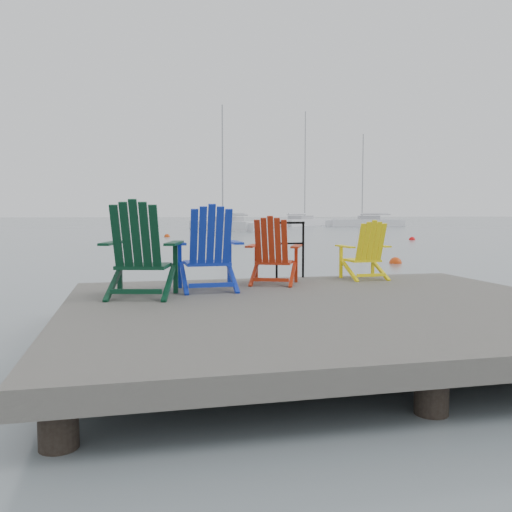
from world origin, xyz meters
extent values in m
plane|color=slate|center=(0.00, 0.00, 0.00)|extent=(400.00, 400.00, 0.00)
cube|color=#322F2C|center=(0.00, 0.00, 0.40)|extent=(6.00, 5.00, 0.20)
cylinder|color=black|center=(-2.70, -2.20, -0.30)|extent=(0.26, 0.26, 1.20)
cylinder|color=black|center=(0.00, -2.20, -0.30)|extent=(0.26, 0.26, 1.20)
cylinder|color=black|center=(-2.70, 2.20, -0.30)|extent=(0.26, 0.26, 1.20)
cylinder|color=black|center=(0.00, 2.20, -0.30)|extent=(0.26, 0.26, 1.20)
cylinder|color=black|center=(2.70, 2.20, -0.30)|extent=(0.26, 0.26, 1.20)
cylinder|color=black|center=(0.03, 2.45, 0.95)|extent=(0.04, 0.04, 0.90)
cylinder|color=black|center=(0.47, 2.45, 0.95)|extent=(0.04, 0.04, 0.90)
cylinder|color=black|center=(0.25, 2.45, 1.38)|extent=(0.48, 0.04, 0.04)
cylinder|color=black|center=(0.25, 2.45, 1.05)|extent=(0.44, 0.03, 0.03)
cube|color=#08311D|center=(-2.07, 1.03, 0.87)|extent=(0.73, 0.68, 0.05)
cube|color=#08311D|center=(-2.37, 1.34, 0.82)|extent=(0.07, 0.07, 0.65)
cube|color=#08311D|center=(-1.67, 1.16, 0.82)|extent=(0.07, 0.07, 0.65)
cube|color=#08311D|center=(-2.46, 1.11, 1.16)|extent=(0.30, 0.71, 0.03)
cube|color=#08311D|center=(-1.70, 0.92, 1.16)|extent=(0.30, 0.71, 0.03)
cube|color=#08311D|center=(-2.17, 0.67, 1.26)|extent=(0.62, 0.42, 0.79)
cube|color=#112BB0|center=(-1.22, 1.43, 0.86)|extent=(0.59, 0.53, 0.04)
cube|color=#112BB0|center=(-1.57, 1.64, 0.81)|extent=(0.05, 0.05, 0.62)
cube|color=#112BB0|center=(-0.88, 1.65, 0.81)|extent=(0.05, 0.05, 0.62)
cube|color=#112BB0|center=(-1.60, 1.40, 1.14)|extent=(0.14, 0.68, 0.03)
cube|color=#112BB0|center=(-0.85, 1.41, 1.14)|extent=(0.14, 0.68, 0.03)
cube|color=#112BB0|center=(-1.22, 1.07, 1.23)|extent=(0.55, 0.29, 0.76)
cube|color=#AE270C|center=(-0.17, 1.83, 0.81)|extent=(0.65, 0.62, 0.04)
cube|color=#AE270C|center=(-0.38, 2.12, 0.77)|extent=(0.06, 0.06, 0.54)
cube|color=#AE270C|center=(0.18, 1.88, 0.77)|extent=(0.06, 0.06, 0.54)
cube|color=#AE270C|center=(-0.48, 1.94, 1.05)|extent=(0.33, 0.58, 0.03)
cube|color=#AE270C|center=(0.12, 1.68, 1.05)|extent=(0.33, 0.58, 0.03)
cube|color=#AE270C|center=(-0.30, 1.54, 1.13)|extent=(0.53, 0.41, 0.66)
cube|color=yellow|center=(1.33, 2.10, 0.79)|extent=(0.49, 0.44, 0.04)
cube|color=yellow|center=(1.04, 2.26, 0.75)|extent=(0.05, 0.05, 0.50)
cube|color=yellow|center=(1.61, 2.29, 0.75)|extent=(0.05, 0.05, 0.50)
cube|color=yellow|center=(1.03, 2.07, 1.01)|extent=(0.13, 0.55, 0.02)
cube|color=yellow|center=(1.64, 2.10, 1.01)|extent=(0.13, 0.55, 0.02)
cube|color=yellow|center=(1.35, 1.81, 1.09)|extent=(0.45, 0.25, 0.61)
cube|color=silver|center=(6.08, 42.55, 0.25)|extent=(5.81, 8.38, 1.10)
cube|color=#9E9EA3|center=(6.27, 42.18, 0.95)|extent=(2.51, 2.92, 0.55)
cylinder|color=gray|center=(5.88, 42.92, 6.01)|extent=(0.12, 0.12, 10.41)
cube|color=white|center=(18.03, 56.96, 0.25)|extent=(9.26, 9.15, 1.10)
cube|color=#9E9EA3|center=(17.66, 56.60, 0.95)|extent=(3.53, 3.51, 0.55)
cylinder|color=gray|center=(18.40, 57.32, 7.26)|extent=(0.12, 0.12, 12.91)
cube|color=white|center=(24.47, 53.11, 0.25)|extent=(8.13, 3.82, 1.10)
cube|color=#9E9EA3|center=(24.85, 53.02, 0.95)|extent=(2.63, 1.94, 0.55)
cylinder|color=gray|center=(24.08, 53.20, 5.72)|extent=(0.12, 0.12, 9.84)
sphere|color=red|center=(5.63, 9.26, 0.00)|extent=(0.38, 0.38, 0.38)
sphere|color=#C83F0B|center=(0.00, 29.47, 0.00)|extent=(0.38, 0.38, 0.38)
sphere|color=red|center=(13.45, 22.35, 0.00)|extent=(0.36, 0.36, 0.36)
sphere|color=red|center=(9.93, 36.51, 0.00)|extent=(0.37, 0.37, 0.37)
camera|label=1|loc=(-2.21, -5.83, 1.53)|focal=38.00mm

